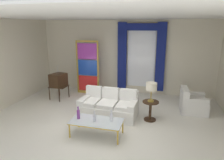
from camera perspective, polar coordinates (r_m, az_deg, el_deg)
name	(u,v)px	position (r m, az deg, el deg)	size (l,w,h in m)	color
ground_plane	(104,122)	(6.16, -2.25, -11.59)	(16.00, 16.00, 0.00)	silver
wall_rear	(125,57)	(8.58, 3.70, 6.48)	(8.00, 0.12, 3.00)	beige
wall_left	(9,63)	(8.01, -26.96, 4.31)	(0.12, 7.00, 3.00)	beige
ceiling_slab	(111,16)	(6.29, -0.30, 17.39)	(8.00, 7.60, 0.04)	white
curtained_window	(141,52)	(8.28, 8.16, 7.74)	(2.00, 0.17, 2.70)	white
couch_white_long	(109,106)	(6.46, -0.77, -7.29)	(1.79, 0.99, 0.86)	white
coffee_table	(97,122)	(5.31, -4.36, -11.64)	(1.33, 0.65, 0.41)	silver
bottle_blue_decanter	(111,117)	(5.21, -0.21, -10.23)	(0.07, 0.07, 0.30)	silver
bottle_crystal_tall	(94,117)	(5.21, -4.94, -10.36)	(0.07, 0.07, 0.29)	silver
bottle_amber_squat	(78,114)	(5.40, -9.41, -9.31)	(0.08, 0.08, 0.34)	#753384
vintage_tv	(58,81)	(8.05, -14.80, -0.15)	(0.62, 0.68, 1.35)	#382314
armchair_white	(192,104)	(7.20, 21.44, -6.15)	(0.86, 0.86, 0.80)	white
stained_glass_divider	(88,69)	(8.41, -6.86, 3.17)	(0.95, 0.05, 2.20)	gold
peacock_figurine	(95,92)	(8.15, -4.88, -3.24)	(0.44, 0.60, 0.50)	beige
round_side_table	(150,109)	(6.22, 10.70, -7.97)	(0.48, 0.48, 0.59)	#382314
table_lamp_brass	(151,87)	(5.99, 11.00, -2.03)	(0.32, 0.32, 0.57)	#B29338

